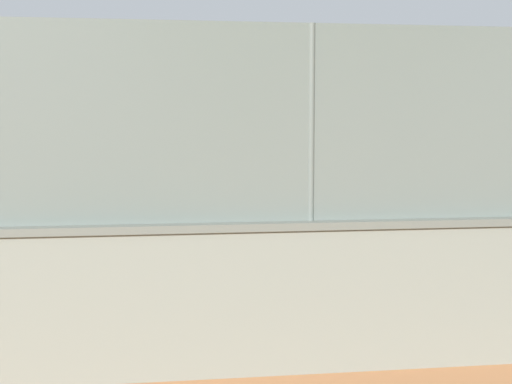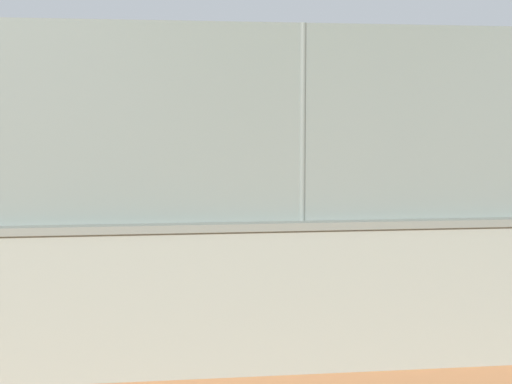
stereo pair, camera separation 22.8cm
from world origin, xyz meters
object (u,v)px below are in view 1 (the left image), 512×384
player_crossing_court (136,207)px  player_near_wall_returning (249,201)px  sports_ball (181,216)px  player_foreground_swinging (138,185)px

player_crossing_court → player_near_wall_returning: (-2.25, -0.32, 0.03)m
player_crossing_court → sports_ball: (-0.79, 1.37, -0.02)m
player_near_wall_returning → sports_ball: size_ratio=15.28×
player_crossing_court → sports_ball: 1.58m
player_foreground_swinging → player_near_wall_returning: 5.91m
player_near_wall_returning → sports_ball: player_near_wall_returning is taller
player_near_wall_returning → sports_ball: (1.46, 1.70, -0.06)m
player_crossing_court → player_near_wall_returning: bearing=-171.8°
player_crossing_court → player_foreground_swinging: 5.79m
player_crossing_court → player_foreground_swinging: (-0.02, -5.79, -0.10)m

